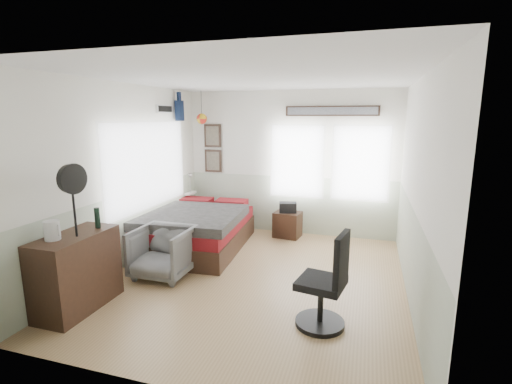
{
  "coord_description": "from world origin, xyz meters",
  "views": [
    {
      "loc": [
        1.42,
        -4.61,
        2.21
      ],
      "look_at": [
        -0.1,
        0.4,
        1.15
      ],
      "focal_mm": 26.0,
      "sensor_mm": 36.0,
      "label": 1
    }
  ],
  "objects_px": {
    "nightstand": "(288,224)",
    "task_chair": "(326,289)",
    "dresser": "(77,272)",
    "armchair": "(163,252)",
    "bed": "(198,229)"
  },
  "relations": [
    {
      "from": "bed",
      "to": "task_chair",
      "type": "bearing_deg",
      "value": -41.56
    },
    {
      "from": "armchair",
      "to": "nightstand",
      "type": "relative_size",
      "value": 1.64
    },
    {
      "from": "dresser",
      "to": "bed",
      "type": "bearing_deg",
      "value": 79.05
    },
    {
      "from": "bed",
      "to": "armchair",
      "type": "relative_size",
      "value": 2.84
    },
    {
      "from": "nightstand",
      "to": "armchair",
      "type": "bearing_deg",
      "value": -112.74
    },
    {
      "from": "dresser",
      "to": "armchair",
      "type": "bearing_deg",
      "value": 65.99
    },
    {
      "from": "task_chair",
      "to": "nightstand",
      "type": "bearing_deg",
      "value": 119.98
    },
    {
      "from": "bed",
      "to": "task_chair",
      "type": "relative_size",
      "value": 2.08
    },
    {
      "from": "bed",
      "to": "armchair",
      "type": "xyz_separation_m",
      "value": [
        0.04,
        -1.19,
        0.02
      ]
    },
    {
      "from": "armchair",
      "to": "nightstand",
      "type": "distance_m",
      "value": 2.59
    },
    {
      "from": "dresser",
      "to": "nightstand",
      "type": "height_order",
      "value": "dresser"
    },
    {
      "from": "nightstand",
      "to": "task_chair",
      "type": "bearing_deg",
      "value": -62.66
    },
    {
      "from": "bed",
      "to": "nightstand",
      "type": "distance_m",
      "value": 1.7
    },
    {
      "from": "dresser",
      "to": "task_chair",
      "type": "xyz_separation_m",
      "value": [
        2.82,
        0.43,
        -0.02
      ]
    },
    {
      "from": "bed",
      "to": "task_chair",
      "type": "xyz_separation_m",
      "value": [
        2.38,
        -1.84,
        0.1
      ]
    }
  ]
}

